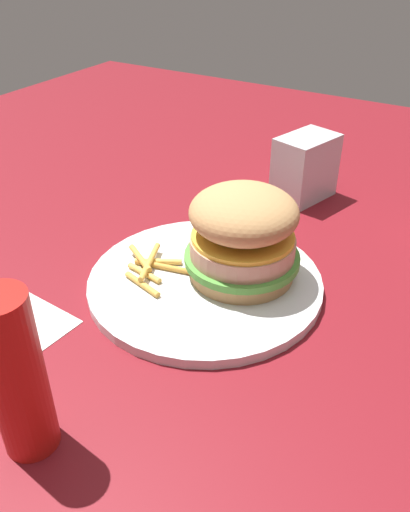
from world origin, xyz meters
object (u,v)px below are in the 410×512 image
(fries_pile, at_px, (151,267))
(fork, at_px, (7,329))
(ketchup_bottle, at_px, (14,375))
(napkin_dispenser, at_px, (305,167))
(napkin, at_px, (7,329))
(plate, at_px, (205,282))
(sandwich, at_px, (243,234))

(fries_pile, distance_m, fork, 0.17)
(ketchup_bottle, bearing_deg, napkin_dispenser, -92.36)
(fries_pile, bearing_deg, napkin, 63.24)
(plate, height_order, napkin, plate)
(napkin_dispenser, xyz_separation_m, ketchup_bottle, (0.02, 0.53, 0.03))
(napkin, bearing_deg, sandwich, -130.01)
(sandwich, relative_size, fork, 0.95)
(napkin, bearing_deg, fork, 137.81)
(plate, height_order, fries_pile, fries_pile)
(sandwich, xyz_separation_m, napkin_dispenser, (0.02, -0.25, -0.02))
(sandwich, relative_size, ketchup_bottle, 0.89)
(sandwich, relative_size, fries_pile, 1.37)
(fork, xyz_separation_m, napkin_dispenser, (-0.14, -0.45, 0.04))
(fork, bearing_deg, napkin, -42.19)
(napkin, relative_size, fork, 0.79)
(fries_pile, distance_m, napkin_dispenser, 0.31)
(plate, relative_size, fork, 1.94)
(fries_pile, relative_size, ketchup_bottle, 0.65)
(fork, relative_size, napkin_dispenser, 1.46)
(sandwich, relative_size, napkin, 1.20)
(plate, xyz_separation_m, napkin_dispenser, (-0.01, -0.28, 0.04))
(plate, xyz_separation_m, sandwich, (-0.03, -0.03, 0.06))
(fries_pile, distance_m, ketchup_bottle, 0.25)
(sandwich, height_order, fork, sandwich)
(plate, relative_size, napkin, 2.45)
(sandwich, height_order, napkin, sandwich)
(plate, xyz_separation_m, fries_pile, (0.06, 0.02, 0.01))
(napkin_dispenser, bearing_deg, fork, 178.22)
(plate, relative_size, sandwich, 2.04)
(fork, bearing_deg, napkin_dispenser, -107.88)
(sandwich, bearing_deg, fries_pile, 28.31)
(napkin, bearing_deg, napkin_dispenser, -108.06)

